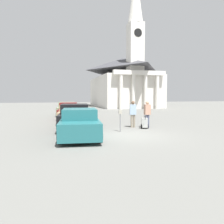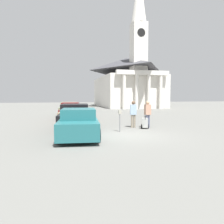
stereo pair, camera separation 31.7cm
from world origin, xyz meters
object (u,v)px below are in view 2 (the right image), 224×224
(parked_car_teal, at_px, (79,124))
(parking_meter, at_px, (120,117))
(parked_car_tan, at_px, (72,114))
(church, at_px, (127,80))
(person_worker, at_px, (133,112))
(parked_car_sage, at_px, (69,109))
(parked_car_black, at_px, (75,117))
(parked_car_maroon, at_px, (71,111))
(equipment_cart, at_px, (145,123))
(person_supervisor, at_px, (148,112))

(parked_car_teal, bearing_deg, parking_meter, 27.41)
(parked_car_tan, relative_size, church, 0.21)
(parked_car_teal, height_order, church, church)
(person_worker, bearing_deg, parked_car_sage, -60.44)
(parked_car_black, height_order, church, church)
(parked_car_teal, distance_m, parked_car_maroon, 9.67)
(parked_car_black, height_order, equipment_cart, parked_car_black)
(parked_car_sage, xyz_separation_m, church, (11.86, 16.99, 4.57))
(parked_car_teal, bearing_deg, person_worker, 38.99)
(equipment_cart, distance_m, church, 29.71)
(parked_car_black, height_order, parking_meter, parked_car_black)
(parked_car_black, relative_size, parked_car_tan, 1.02)
(person_supervisor, bearing_deg, parked_car_teal, 15.53)
(parked_car_teal, bearing_deg, parked_car_sage, 95.80)
(equipment_cart, bearing_deg, person_supervisor, 63.71)
(person_supervisor, relative_size, church, 0.08)
(parked_car_sage, bearing_deg, parked_car_tan, -84.20)
(church, bearing_deg, parked_car_black, -113.60)
(person_supervisor, distance_m, church, 29.21)
(parked_car_black, bearing_deg, parked_car_maroon, 95.81)
(parked_car_tan, bearing_deg, parking_meter, -60.11)
(parked_car_teal, distance_m, parked_car_black, 3.04)
(parked_car_maroon, bearing_deg, parking_meter, -68.36)
(parking_meter, xyz_separation_m, person_worker, (1.33, 1.51, 0.12))
(parked_car_teal, bearing_deg, parked_car_maroon, 95.81)
(parked_car_tan, height_order, parking_meter, parked_car_tan)
(person_supervisor, bearing_deg, parked_car_sage, -76.29)
(parked_car_tan, distance_m, parking_meter, 6.04)
(parking_meter, bearing_deg, parked_car_sage, 101.41)
(person_worker, bearing_deg, parked_car_teal, 43.21)
(parked_car_tan, xyz_separation_m, equipment_cart, (4.38, -4.64, -0.27))
(equipment_cart, bearing_deg, person_worker, 149.05)
(parked_car_black, height_order, person_supervisor, person_supervisor)
(parking_meter, relative_size, equipment_cart, 1.28)
(person_worker, xyz_separation_m, church, (8.06, 27.70, 4.23))
(parked_car_black, distance_m, parking_meter, 3.22)
(equipment_cart, height_order, church, church)
(parked_car_sage, distance_m, person_supervisor, 11.97)
(parked_car_black, height_order, parked_car_tan, parked_car_black)
(parked_car_tan, bearing_deg, parked_car_teal, -84.20)
(parked_car_tan, height_order, equipment_cart, parked_car_tan)
(parking_meter, bearing_deg, equipment_cart, 24.38)
(parked_car_teal, height_order, parking_meter, parked_car_teal)
(parked_car_teal, relative_size, parking_meter, 3.87)
(parking_meter, xyz_separation_m, equipment_cart, (1.91, 0.87, -0.51))
(parked_car_sage, bearing_deg, parked_car_teal, -84.20)
(parked_car_teal, xyz_separation_m, parked_car_black, (-0.00, 3.04, 0.05))
(parked_car_teal, height_order, person_worker, person_worker)
(parked_car_black, distance_m, church, 29.96)
(parked_car_black, xyz_separation_m, person_supervisor, (4.70, -0.86, 0.29))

